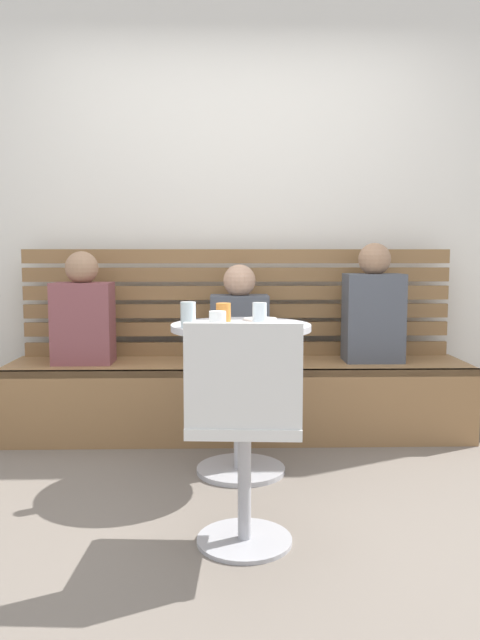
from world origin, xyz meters
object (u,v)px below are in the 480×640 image
cup_water_clear (260,314)px  person_child_left (83,314)px  booth_bench (238,399)px  cup_glass_tall (188,315)px  cup_tumbler_orange (223,313)px  person_adult (373,309)px  plate_small (260,319)px  white_chair (244,426)px  person_child_middle (239,320)px  cafe_table (240,369)px  cup_ceramic_white (218,318)px

cup_water_clear → person_child_left: bearing=144.9°
booth_bench → person_child_left: 1.04m
booth_bench → cup_water_clear: size_ratio=24.55×
cup_glass_tall → cup_tumbler_orange: size_ratio=1.20×
person_adult → plate_small: bearing=-145.4°
cup_tumbler_orange → white_chair: bearing=-84.9°
person_child_left → cup_glass_tall: size_ratio=5.45×
person_child_middle → cup_water_clear: 0.73m
cafe_table → cup_water_clear: 0.30m
person_adult → plate_small: size_ratio=4.13×
cafe_table → person_child_middle: bearing=88.9°
booth_bench → cup_glass_tall: bearing=-107.7°
person_child_left → plate_small: 1.11m
white_chair → person_child_middle: bearing=89.3°
person_child_left → person_adult: bearing=0.8°
white_chair → cup_water_clear: (0.10, 0.74, 0.33)m
person_adult → cup_ceramic_white: person_adult is taller
cup_ceramic_white → person_child_middle: bearing=80.5°
white_chair → plate_small: bearing=83.4°
cup_ceramic_white → cup_water_clear: 0.20m
person_child_middle → cup_tumbler_orange: 0.64m
cup_glass_tall → person_child_middle: bearing=72.2°
booth_bench → cup_water_clear: bearing=-83.0°
person_adult → cup_glass_tall: size_ratio=5.85×
white_chair → person_child_middle: size_ratio=1.47×
booth_bench → white_chair: white_chair is taller
white_chair → plate_small: (0.11, 0.98, 0.28)m
person_child_left → cup_ceramic_white: (0.79, -0.70, 0.05)m
cup_water_clear → cup_ceramic_white: bearing=179.6°
person_child_middle → cup_water_clear: size_ratio=5.25×
person_adult → person_child_middle: size_ratio=1.22×
cup_ceramic_white → person_adult: bearing=38.2°
booth_bench → cup_glass_tall: 1.00m
person_adult → person_child_middle: 0.80m
white_chair → cup_tumbler_orange: 0.91m
person_adult → cup_water_clear: (-0.72, -0.72, 0.04)m
booth_bench → cup_ceramic_white: cup_ceramic_white is taller
booth_bench → cup_water_clear: cup_water_clear is taller
cafe_table → cup_ceramic_white: size_ratio=9.25×
person_adult → person_child_left: bearing=-179.2°
person_child_middle → plate_small: (0.10, -0.48, 0.05)m
person_child_middle → cup_water_clear: (0.08, -0.72, 0.10)m
person_child_left → cup_water_clear: bearing=-35.1°
plate_small → cup_ceramic_white: bearing=-132.3°
booth_bench → cup_tumbler_orange: 0.83m
cafe_table → cup_glass_tall: (-0.24, -0.14, 0.28)m
person_child_left → cup_water_clear: (0.99, -0.70, 0.07)m
booth_bench → person_child_middle: bearing=69.6°
cup_tumbler_orange → plate_small: (0.19, 0.14, -0.04)m
cafe_table → cup_tumbler_orange: cup_tumbler_orange is taller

